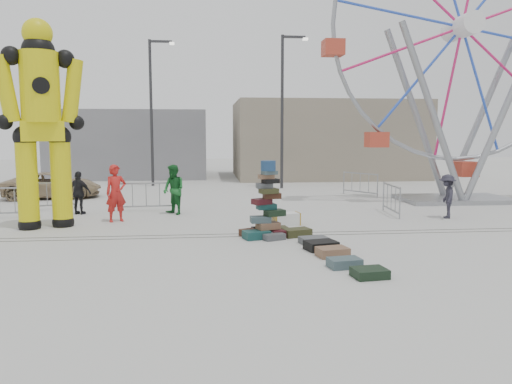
{
  "coord_description": "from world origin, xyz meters",
  "views": [
    {
      "loc": [
        -1.05,
        -13.29,
        2.92
      ],
      "look_at": [
        0.45,
        1.53,
        1.17
      ],
      "focal_mm": 35.0,
      "sensor_mm": 36.0,
      "label": 1
    }
  ],
  "objects": [
    {
      "name": "pedestrian_green",
      "position": [
        -2.2,
        4.79,
        0.9
      ],
      "size": [
        1.08,
        1.11,
        1.81
      ],
      "primitive_type": "imported",
      "rotation": [
        0.0,
        0.0,
        -0.89
      ],
      "color": "#186026",
      "rests_on": "ground"
    },
    {
      "name": "building_right",
      "position": [
        7.0,
        20.0,
        2.5
      ],
      "size": [
        12.0,
        8.0,
        5.0
      ],
      "primitive_type": "cube",
      "color": "gray",
      "rests_on": "ground"
    },
    {
      "name": "row_case_4",
      "position": [
        1.95,
        -2.9,
        0.11
      ],
      "size": [
        0.76,
        0.56,
        0.21
      ],
      "primitive_type": "cube",
      "rotation": [
        0.0,
        0.0,
        0.15
      ],
      "color": "#41575C",
      "rests_on": "ground"
    },
    {
      "name": "pedestrian_grey",
      "position": [
        7.24,
        3.02,
        0.76
      ],
      "size": [
        0.86,
        1.12,
        1.52
      ],
      "primitive_type": "imported",
      "rotation": [
        0.0,
        0.0,
        -1.91
      ],
      "color": "#23212D",
      "rests_on": "ground"
    },
    {
      "name": "row_case_0",
      "position": [
        1.52,
        0.49,
        0.11
      ],
      "size": [
        0.89,
        0.69,
        0.23
      ],
      "primitive_type": "cube",
      "rotation": [
        0.0,
        0.0,
        0.3
      ],
      "color": "#36371B",
      "rests_on": "ground"
    },
    {
      "name": "row_case_5",
      "position": [
        2.25,
        -3.7,
        0.1
      ],
      "size": [
        0.75,
        0.61,
        0.19
      ],
      "primitive_type": "cube",
      "rotation": [
        0.0,
        0.0,
        0.13
      ],
      "color": "black",
      "rests_on": "ground"
    },
    {
      "name": "suitcase_tower",
      "position": [
        0.67,
        0.54,
        0.6
      ],
      "size": [
        1.59,
        1.39,
        2.16
      ],
      "rotation": [
        0.0,
        0.0,
        0.24
      ],
      "color": "#174544",
      "rests_on": "ground"
    },
    {
      "name": "row_case_2",
      "position": [
        1.82,
        -1.22,
        0.11
      ],
      "size": [
        0.89,
        0.73,
        0.23
      ],
      "primitive_type": "cube",
      "rotation": [
        0.0,
        0.0,
        0.26
      ],
      "color": "black",
      "rests_on": "ground"
    },
    {
      "name": "crash_test_dummy",
      "position": [
        -6.0,
        2.59,
        3.44
      ],
      "size": [
        2.57,
        1.32,
        6.53
      ],
      "rotation": [
        0.0,
        0.0,
        0.35
      ],
      "color": "black",
      "rests_on": "ground"
    },
    {
      "name": "barricade_dummy_b",
      "position": [
        -7.09,
        6.29,
        0.55
      ],
      "size": [
        1.91,
        0.8,
        1.1
      ],
      "primitive_type": null,
      "rotation": [
        0.0,
        0.0,
        0.36
      ],
      "color": "gray",
      "rests_on": "ground"
    },
    {
      "name": "steamer_trunk",
      "position": [
        1.5,
        2.29,
        0.19
      ],
      "size": [
        0.91,
        0.62,
        0.39
      ],
      "primitive_type": "cube",
      "rotation": [
        0.0,
        0.0,
        0.17
      ],
      "color": "silver",
      "rests_on": "ground"
    },
    {
      "name": "track_line_near",
      "position": [
        0.0,
        0.6,
        0.0
      ],
      "size": [
        40.0,
        0.04,
        0.01
      ],
      "primitive_type": "cube",
      "color": "#47443F",
      "rests_on": "ground"
    },
    {
      "name": "track_line_far",
      "position": [
        0.0,
        1.0,
        0.0
      ],
      "size": [
        40.0,
        0.04,
        0.01
      ],
      "primitive_type": "cube",
      "color": "#47443F",
      "rests_on": "ground"
    },
    {
      "name": "lamp_post_right",
      "position": [
        3.09,
        13.0,
        4.48
      ],
      "size": [
        1.41,
        0.25,
        8.0
      ],
      "color": "#2D2D30",
      "rests_on": "ground"
    },
    {
      "name": "pedestrian_red",
      "position": [
        -4.01,
        3.47,
        0.95
      ],
      "size": [
        0.83,
        0.73,
        1.9
      ],
      "primitive_type": "imported",
      "rotation": [
        0.0,
        0.0,
        0.48
      ],
      "color": "red",
      "rests_on": "ground"
    },
    {
      "name": "parked_suv",
      "position": [
        -7.97,
        9.99,
        0.59
      ],
      "size": [
        4.45,
        2.53,
        1.17
      ],
      "primitive_type": "imported",
      "rotation": [
        0.0,
        0.0,
        1.72
      ],
      "color": "tan",
      "rests_on": "ground"
    },
    {
      "name": "ground",
      "position": [
        0.0,
        0.0,
        0.0
      ],
      "size": [
        90.0,
        90.0,
        0.0
      ],
      "primitive_type": "plane",
      "color": "#9E9E99",
      "rests_on": "ground"
    },
    {
      "name": "row_case_3",
      "position": [
        1.94,
        -1.92,
        0.11
      ],
      "size": [
        0.81,
        0.63,
        0.22
      ],
      "primitive_type": "cube",
      "rotation": [
        0.0,
        0.0,
        0.19
      ],
      "color": "brown",
      "rests_on": "ground"
    },
    {
      "name": "building_left",
      "position": [
        -6.0,
        22.0,
        2.2
      ],
      "size": [
        10.0,
        8.0,
        4.4
      ],
      "primitive_type": "cube",
      "color": "gray",
      "rests_on": "ground"
    },
    {
      "name": "barricade_wheel_front",
      "position": [
        5.62,
        3.98,
        0.55
      ],
      "size": [
        0.25,
        2.0,
        1.1
      ],
      "primitive_type": null,
      "rotation": [
        0.0,
        0.0,
        1.49
      ],
      "color": "gray",
      "rests_on": "ground"
    },
    {
      "name": "barricade_wheel_back",
      "position": [
        6.2,
        9.48,
        0.55
      ],
      "size": [
        1.19,
        1.72,
        1.1
      ],
      "primitive_type": null,
      "rotation": [
        0.0,
        0.0,
        -0.99
      ],
      "color": "gray",
      "rests_on": "ground"
    },
    {
      "name": "pedestrian_black",
      "position": [
        -5.61,
        5.14,
        0.78
      ],
      "size": [
        0.99,
        0.63,
        1.57
      ],
      "primitive_type": "imported",
      "rotation": [
        0.0,
        0.0,
        2.85
      ],
      "color": "black",
      "rests_on": "ground"
    },
    {
      "name": "lamp_post_left",
      "position": [
        -3.91,
        15.0,
        4.48
      ],
      "size": [
        1.41,
        0.25,
        8.0
      ],
      "color": "#2D2D30",
      "rests_on": "ground"
    },
    {
      "name": "barricade_dummy_c",
      "position": [
        -3.3,
        5.7,
        0.55
      ],
      "size": [
        2.0,
        0.27,
        1.1
      ],
      "primitive_type": null,
      "rotation": [
        0.0,
        0.0,
        0.09
      ],
      "color": "gray",
      "rests_on": "ground"
    },
    {
      "name": "ferris_wheel",
      "position": [
        9.67,
        7.16,
        6.38
      ],
      "size": [
        11.17,
        2.77,
        12.96
      ],
      "rotation": [
        0.0,
        0.0,
        -0.01
      ],
      "color": "gray",
      "rests_on": "ground"
    },
    {
      "name": "row_case_1",
      "position": [
        1.8,
        -0.46,
        0.09
      ],
      "size": [
        0.81,
        0.61,
        0.18
      ],
      "primitive_type": "cube",
      "rotation": [
        0.0,
        0.0,
        0.21
      ],
      "color": "#515458",
      "rests_on": "ground"
    }
  ]
}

